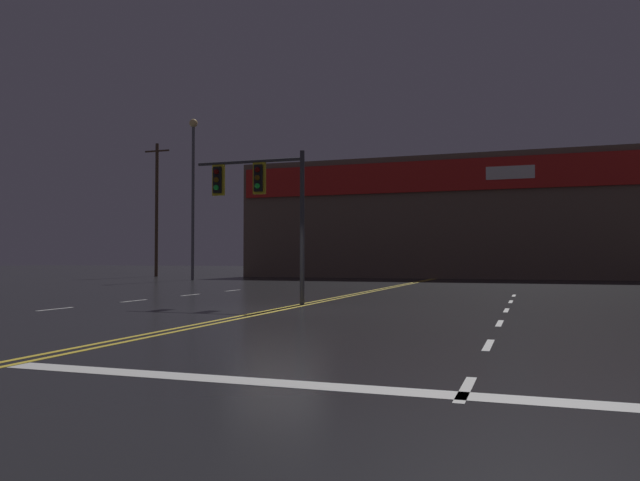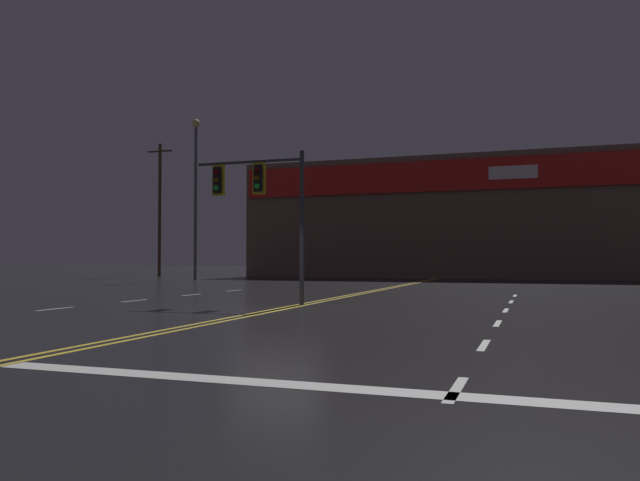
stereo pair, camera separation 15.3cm
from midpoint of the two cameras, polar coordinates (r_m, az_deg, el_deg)
name	(u,v)px [view 1 (the left image)]	position (r m, az deg, el deg)	size (l,w,h in m)	color
ground_plane	(278,310)	(17.20, -4.11, -6.34)	(200.00, 200.00, 0.00)	black
road_markings	(295,318)	(14.84, -2.59, -7.06)	(17.61, 60.00, 0.01)	gold
traffic_signal_median	(256,190)	(19.70, -6.06, 4.61)	(3.65, 0.36, 4.71)	#38383D
streetlight_near_right	(193,179)	(42.88, -11.63, 5.54)	(0.56, 0.56, 10.83)	#59595E
building_backdrop	(443,220)	(49.87, 11.12, 1.82)	(29.82, 10.23, 8.84)	brown
utility_pole_row	(449,191)	(43.62, 11.58, 4.45)	(45.37, 0.26, 12.52)	#4C3828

